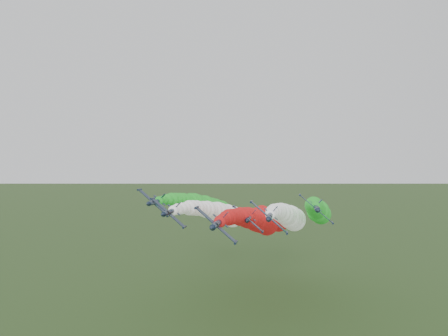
{
  "coord_description": "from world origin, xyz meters",
  "views": [
    {
      "loc": [
        18.35,
        -91.78,
        46.69
      ],
      "look_at": [
        3.79,
        5.12,
        45.61
      ],
      "focal_mm": 35.0,
      "sensor_mm": 36.0,
      "label": 1
    }
  ],
  "objects": [
    {
      "name": "jet_lead",
      "position": [
        8.41,
        38.77,
        29.48
      ],
      "size": [
        13.83,
        77.85,
        16.45
      ],
      "rotation": [
        0.0,
        0.71,
        0.0
      ],
      "color": "#111D33",
      "rests_on": "ground"
    },
    {
      "name": "jet_inner_left",
      "position": [
        -5.13,
        54.39,
        29.73
      ],
      "size": [
        13.88,
        77.9,
        16.5
      ],
      "rotation": [
        0.0,
        0.71,
        0.0
      ],
      "color": "#111D33",
      "rests_on": "ground"
    },
    {
      "name": "jet_inner_right",
      "position": [
        17.91,
        51.52,
        29.42
      ],
      "size": [
        14.1,
        78.12,
        16.72
      ],
      "rotation": [
        0.0,
        0.71,
        0.0
      ],
      "color": "#111D33",
      "rests_on": "ground"
    },
    {
      "name": "jet_outer_left",
      "position": [
        -11.02,
        61.16,
        31.4
      ],
      "size": [
        13.8,
        77.81,
        16.42
      ],
      "rotation": [
        0.0,
        0.71,
        0.0
      ],
      "color": "#111D33",
      "rests_on": "ground"
    },
    {
      "name": "jet_outer_right",
      "position": [
        27.96,
        61.37,
        30.46
      ],
      "size": [
        13.77,
        77.78,
        16.39
      ],
      "rotation": [
        0.0,
        0.71,
        0.0
      ],
      "color": "#111D33",
      "rests_on": "ground"
    },
    {
      "name": "jet_trail",
      "position": [
        11.66,
        70.63,
        26.52
      ],
      "size": [
        14.55,
        78.56,
        17.17
      ],
      "rotation": [
        0.0,
        0.71,
        0.0
      ],
      "color": "#111D33",
      "rests_on": "ground"
    }
  ]
}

